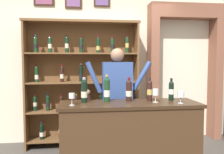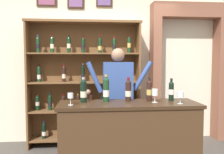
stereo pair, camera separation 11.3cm
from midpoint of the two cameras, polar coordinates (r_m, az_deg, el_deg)
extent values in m
cube|color=beige|center=(4.57, -3.10, 4.36)|extent=(12.00, 0.16, 3.05)
cube|color=#382316|center=(4.60, -9.85, 17.56)|extent=(0.30, 0.02, 0.31)
cube|color=#382316|center=(4.60, -3.15, 17.59)|extent=(0.29, 0.02, 0.22)
cube|color=#725293|center=(4.59, -3.14, 17.63)|extent=(0.23, 0.01, 0.18)
cube|color=brown|center=(4.31, -20.37, -1.80)|extent=(0.03, 0.34, 2.16)
cube|color=brown|center=(4.29, 4.92, -1.58)|extent=(0.03, 0.34, 2.16)
cube|color=brown|center=(4.36, -7.73, -1.51)|extent=(1.91, 0.02, 2.16)
cube|color=brown|center=(4.39, -7.63, -14.09)|extent=(1.85, 0.32, 0.03)
cylinder|color=black|center=(4.42, -16.97, -12.45)|extent=(0.07, 0.07, 0.22)
sphere|color=black|center=(4.39, -17.01, -11.00)|extent=(0.07, 0.07, 0.07)
cylinder|color=black|center=(4.38, -17.02, -10.56)|extent=(0.03, 0.03, 0.08)
cylinder|color=navy|center=(4.37, -17.02, -10.17)|extent=(0.03, 0.03, 0.03)
cylinder|color=silver|center=(4.42, -16.97, -12.76)|extent=(0.07, 0.07, 0.07)
cylinder|color=black|center=(4.40, -12.74, -12.42)|extent=(0.07, 0.07, 0.22)
sphere|color=black|center=(4.37, -12.77, -10.95)|extent=(0.07, 0.07, 0.07)
cylinder|color=black|center=(4.36, -12.77, -10.63)|extent=(0.03, 0.03, 0.06)
cylinder|color=#99999E|center=(4.36, -12.78, -10.37)|extent=(0.03, 0.03, 0.03)
cylinder|color=beige|center=(4.40, -12.74, -12.34)|extent=(0.07, 0.07, 0.07)
cylinder|color=black|center=(4.35, -7.54, -12.61)|extent=(0.07, 0.07, 0.22)
sphere|color=black|center=(4.32, -7.55, -11.16)|extent=(0.07, 0.07, 0.07)
cylinder|color=black|center=(4.31, -7.56, -10.75)|extent=(0.03, 0.03, 0.08)
cylinder|color=maroon|center=(4.30, -7.56, -10.38)|extent=(0.03, 0.03, 0.03)
cylinder|color=silver|center=(4.36, -7.54, -12.94)|extent=(0.07, 0.07, 0.07)
cylinder|color=black|center=(4.34, -2.78, -12.58)|extent=(0.07, 0.07, 0.22)
sphere|color=black|center=(4.30, -2.78, -11.07)|extent=(0.07, 0.07, 0.07)
cylinder|color=black|center=(4.30, -2.78, -10.73)|extent=(0.03, 0.03, 0.07)
cylinder|color=#B79338|center=(4.29, -2.79, -10.43)|extent=(0.04, 0.04, 0.03)
cylinder|color=beige|center=(4.34, -2.78, -12.77)|extent=(0.07, 0.07, 0.07)
cylinder|color=black|center=(4.39, 1.61, -12.37)|extent=(0.07, 0.07, 0.22)
sphere|color=black|center=(4.36, 1.61, -10.91)|extent=(0.07, 0.07, 0.07)
cylinder|color=black|center=(4.36, 1.61, -10.53)|extent=(0.03, 0.03, 0.07)
cylinder|color=#B79338|center=(4.35, 1.62, -10.19)|extent=(0.04, 0.04, 0.03)
cylinder|color=black|center=(4.39, 1.61, -12.35)|extent=(0.07, 0.07, 0.07)
cube|color=brown|center=(4.26, -7.69, -7.81)|extent=(1.85, 0.32, 0.02)
cylinder|color=black|center=(4.34, -18.40, -6.22)|extent=(0.07, 0.07, 0.20)
sphere|color=black|center=(4.32, -18.44, -4.82)|extent=(0.07, 0.07, 0.07)
cylinder|color=black|center=(4.32, -18.45, -4.35)|extent=(0.03, 0.03, 0.08)
cylinder|color=maroon|center=(4.31, -18.46, -3.93)|extent=(0.03, 0.03, 0.03)
cylinder|color=beige|center=(4.34, -18.41, -6.09)|extent=(0.07, 0.07, 0.07)
cylinder|color=black|center=(4.30, -15.62, -6.15)|extent=(0.07, 0.07, 0.22)
sphere|color=black|center=(4.28, -15.65, -4.63)|extent=(0.07, 0.07, 0.07)
cylinder|color=black|center=(4.28, -15.66, -4.18)|extent=(0.03, 0.03, 0.08)
cylinder|color=navy|center=(4.27, -15.67, -3.79)|extent=(0.03, 0.03, 0.03)
cylinder|color=black|center=(4.30, -15.62, -6.25)|extent=(0.07, 0.07, 0.07)
cylinder|color=black|center=(4.28, -12.61, -6.26)|extent=(0.07, 0.07, 0.21)
sphere|color=black|center=(4.26, -12.63, -4.83)|extent=(0.07, 0.07, 0.07)
cylinder|color=black|center=(4.25, -12.63, -4.46)|extent=(0.03, 0.03, 0.07)
cylinder|color=maroon|center=(4.25, -12.64, -4.16)|extent=(0.03, 0.03, 0.03)
cylinder|color=silver|center=(4.28, -12.60, -6.55)|extent=(0.07, 0.07, 0.07)
cylinder|color=black|center=(4.26, -9.21, -6.26)|extent=(0.07, 0.07, 0.21)
sphere|color=black|center=(4.24, -9.23, -4.83)|extent=(0.07, 0.07, 0.07)
cylinder|color=black|center=(4.23, -9.23, -4.43)|extent=(0.02, 0.02, 0.07)
cylinder|color=#B79338|center=(4.23, -9.24, -4.09)|extent=(0.03, 0.03, 0.03)
cylinder|color=silver|center=(4.26, -9.21, -6.56)|extent=(0.07, 0.07, 0.07)
cylinder|color=black|center=(4.28, -6.10, -6.07)|extent=(0.07, 0.07, 0.22)
sphere|color=black|center=(4.26, -6.11, -4.53)|extent=(0.07, 0.07, 0.07)
cylinder|color=black|center=(4.26, -6.11, -4.11)|extent=(0.03, 0.03, 0.07)
cylinder|color=maroon|center=(4.25, -6.12, -3.75)|extent=(0.03, 0.03, 0.03)
cylinder|color=silver|center=(4.28, -6.10, -6.30)|extent=(0.07, 0.07, 0.07)
cylinder|color=black|center=(4.26, -3.35, -6.15)|extent=(0.07, 0.07, 0.21)
sphere|color=black|center=(4.25, -3.36, -4.68)|extent=(0.07, 0.07, 0.07)
cylinder|color=black|center=(4.24, -3.36, -4.18)|extent=(0.02, 0.02, 0.08)
cylinder|color=#99999E|center=(4.24, -3.36, -3.76)|extent=(0.03, 0.03, 0.03)
cylinder|color=silver|center=(4.27, -3.35, -6.54)|extent=(0.07, 0.07, 0.07)
cylinder|color=#19381E|center=(4.25, 0.22, -6.20)|extent=(0.07, 0.07, 0.21)
sphere|color=#19381E|center=(4.23, 0.22, -4.73)|extent=(0.07, 0.07, 0.07)
cylinder|color=#19381E|center=(4.23, 0.22, -4.39)|extent=(0.02, 0.02, 0.06)
cylinder|color=black|center=(4.22, 0.22, -4.12)|extent=(0.03, 0.03, 0.03)
cylinder|color=silver|center=(4.25, 0.22, -6.50)|extent=(0.07, 0.07, 0.07)
cylinder|color=black|center=(4.32, 3.29, -6.09)|extent=(0.07, 0.07, 0.20)
sphere|color=black|center=(4.30, 3.30, -4.70)|extent=(0.07, 0.07, 0.07)
cylinder|color=black|center=(4.30, 3.30, -4.32)|extent=(0.02, 0.02, 0.07)
cylinder|color=maroon|center=(4.29, 3.30, -4.01)|extent=(0.03, 0.03, 0.03)
cylinder|color=silver|center=(4.32, 3.29, -6.33)|extent=(0.07, 0.07, 0.06)
cube|color=brown|center=(4.19, -7.75, -1.22)|extent=(1.85, 0.32, 0.02)
cylinder|color=#19381E|center=(4.28, -18.09, 0.41)|extent=(0.06, 0.06, 0.23)
sphere|color=#19381E|center=(4.28, -18.12, 2.00)|extent=(0.06, 0.06, 0.06)
cylinder|color=#19381E|center=(4.27, -18.13, 2.40)|extent=(0.03, 0.03, 0.07)
cylinder|color=maroon|center=(4.27, -18.14, 2.74)|extent=(0.03, 0.03, 0.03)
cylinder|color=silver|center=(4.28, -18.08, -0.01)|extent=(0.06, 0.06, 0.07)
cylinder|color=black|center=(4.17, -12.50, 0.42)|extent=(0.06, 0.06, 0.23)
sphere|color=black|center=(4.16, -12.52, 2.06)|extent=(0.06, 0.06, 0.06)
cylinder|color=black|center=(4.16, -12.53, 2.44)|extent=(0.03, 0.03, 0.07)
cylinder|color=maroon|center=(4.16, -12.53, 2.77)|extent=(0.03, 0.03, 0.03)
cylinder|color=beige|center=(4.17, -12.49, 0.16)|extent=(0.06, 0.06, 0.07)
cylinder|color=black|center=(4.20, -8.09, 0.55)|extent=(0.06, 0.06, 0.23)
sphere|color=black|center=(4.19, -8.11, 2.22)|extent=(0.06, 0.06, 0.06)
cylinder|color=black|center=(4.19, -8.11, 2.64)|extent=(0.03, 0.03, 0.07)
cylinder|color=#99999E|center=(4.19, -8.12, 3.02)|extent=(0.03, 0.03, 0.03)
cylinder|color=black|center=(4.20, -8.09, 0.25)|extent=(0.06, 0.06, 0.07)
cylinder|color=#19381E|center=(4.22, -2.26, 0.54)|extent=(0.06, 0.06, 0.22)
sphere|color=#19381E|center=(4.22, -2.26, 2.13)|extent=(0.06, 0.06, 0.06)
cylinder|color=#19381E|center=(4.22, -2.26, 2.58)|extent=(0.03, 0.03, 0.08)
cylinder|color=maroon|center=(4.22, -2.26, 2.96)|extent=(0.03, 0.03, 0.03)
cylinder|color=tan|center=(4.23, -2.26, 0.16)|extent=(0.06, 0.06, 0.07)
cylinder|color=black|center=(4.22, 2.35, 0.54)|extent=(0.06, 0.06, 0.22)
sphere|color=black|center=(4.21, 2.36, 2.13)|extent=(0.06, 0.06, 0.06)
cylinder|color=black|center=(4.21, 2.36, 2.43)|extent=(0.03, 0.03, 0.06)
cylinder|color=#99999E|center=(4.21, 2.36, 2.68)|extent=(0.03, 0.03, 0.03)
cylinder|color=silver|center=(4.22, 2.35, 0.64)|extent=(0.06, 0.06, 0.07)
cube|color=brown|center=(4.17, -7.82, 5.50)|extent=(1.85, 0.32, 0.02)
cylinder|color=#19381E|center=(4.24, -18.32, 7.00)|extent=(0.06, 0.06, 0.22)
sphere|color=#19381E|center=(4.24, -18.35, 8.58)|extent=(0.06, 0.06, 0.06)
cylinder|color=#19381E|center=(4.25, -18.36, 8.97)|extent=(0.02, 0.02, 0.07)
cylinder|color=navy|center=(4.25, -18.37, 9.29)|extent=(0.03, 0.03, 0.03)
cylinder|color=black|center=(4.23, -18.32, 6.91)|extent=(0.07, 0.07, 0.07)
cylinder|color=#19381E|center=(4.22, -15.19, 7.12)|extent=(0.06, 0.06, 0.23)
sphere|color=#19381E|center=(4.23, -15.22, 8.76)|extent=(0.06, 0.06, 0.06)
cylinder|color=#19381E|center=(4.23, -15.23, 9.12)|extent=(0.02, 0.02, 0.06)
cylinder|color=maroon|center=(4.23, -15.23, 9.41)|extent=(0.03, 0.03, 0.03)
cylinder|color=beige|center=(4.22, -15.19, 7.03)|extent=(0.07, 0.07, 0.07)
cylinder|color=black|center=(4.20, -11.37, 7.23)|extent=(0.06, 0.06, 0.24)
sphere|color=black|center=(4.21, -11.40, 8.91)|extent=(0.06, 0.06, 0.06)
cylinder|color=black|center=(4.21, -11.40, 9.23)|extent=(0.03, 0.03, 0.06)
cylinder|color=black|center=(4.21, -11.40, 9.50)|extent=(0.03, 0.03, 0.03)
cylinder|color=beige|center=(4.20, -11.37, 7.20)|extent=(0.07, 0.07, 0.08)
cylinder|color=black|center=(4.21, -8.05, 7.15)|extent=(0.06, 0.06, 0.22)
sphere|color=black|center=(4.21, -8.07, 8.71)|extent=(0.06, 0.06, 0.06)
cylinder|color=black|center=(4.22, -8.07, 9.09)|extent=(0.03, 0.03, 0.07)
cylinder|color=maroon|center=(4.22, -8.08, 9.41)|extent=(0.03, 0.03, 0.03)
cylinder|color=black|center=(4.21, -8.05, 7.06)|extent=(0.07, 0.07, 0.07)
cylinder|color=black|center=(4.18, -4.08, 7.20)|extent=(0.06, 0.06, 0.22)
sphere|color=black|center=(4.19, -4.09, 8.76)|extent=(0.06, 0.06, 0.06)
cylinder|color=black|center=(4.19, -4.09, 9.22)|extent=(0.02, 0.02, 0.08)
cylinder|color=maroon|center=(4.20, -4.09, 9.62)|extent=(0.03, 0.03, 0.03)
cylinder|color=tan|center=(4.18, -4.08, 6.80)|extent=(0.07, 0.07, 0.07)
cylinder|color=#19381E|center=(4.22, -0.69, 7.18)|extent=(0.06, 0.06, 0.22)
sphere|color=#19381E|center=(4.23, -0.69, 8.73)|extent=(0.06, 0.06, 0.06)
cylinder|color=#19381E|center=(4.23, -0.69, 9.08)|extent=(0.03, 0.03, 0.06)
cylinder|color=maroon|center=(4.23, -0.69, 9.36)|extent=(0.03, 0.03, 0.03)
cylinder|color=black|center=(4.22, -0.69, 7.17)|extent=(0.07, 0.07, 0.07)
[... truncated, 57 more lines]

